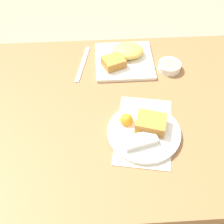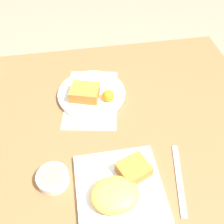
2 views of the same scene
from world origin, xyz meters
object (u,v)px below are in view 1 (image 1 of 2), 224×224
object	(u,v)px
plate_oval_far	(144,130)
sauce_ramekin	(169,66)
plate_square_near	(124,57)
butter_knife	(83,64)

from	to	relation	value
plate_oval_far	sauce_ramekin	bearing A→B (deg)	-114.45
plate_square_near	plate_oval_far	xyz separation A→B (m)	(-0.03, 0.38, -0.00)
sauce_ramekin	plate_oval_far	bearing A→B (deg)	65.55
plate_square_near	butter_knife	size ratio (longest dim) A/B	1.07
plate_oval_far	butter_knife	bearing A→B (deg)	-61.15
plate_square_near	butter_knife	bearing A→B (deg)	2.66
plate_oval_far	sauce_ramekin	size ratio (longest dim) A/B	2.74
plate_oval_far	plate_square_near	bearing A→B (deg)	-85.12
plate_square_near	sauce_ramekin	size ratio (longest dim) A/B	2.61
plate_oval_far	sauce_ramekin	distance (m)	0.35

